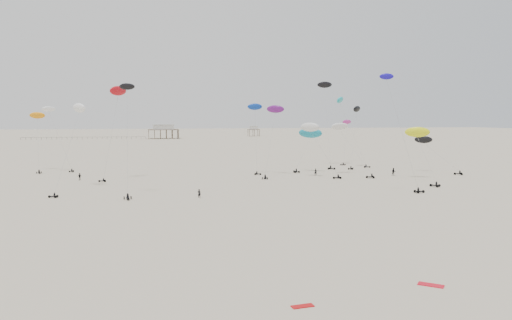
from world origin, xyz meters
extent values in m
plane|color=beige|center=(0.00, 200.00, 0.00)|extent=(900.00, 900.00, 0.00)
cube|color=brown|center=(-10.00, 350.00, 6.15)|extent=(21.00, 13.00, 0.30)
cube|color=silver|center=(-10.00, 350.00, 7.90)|extent=(14.00, 8.40, 3.20)
cube|color=#B2B2AD|center=(-10.00, 350.00, 9.65)|extent=(15.00, 9.00, 0.30)
cube|color=brown|center=(60.00, 380.00, 5.15)|extent=(9.00, 7.00, 0.30)
cube|color=silver|center=(60.00, 380.00, 6.50)|extent=(5.60, 4.20, 2.40)
cube|color=#B2B2AD|center=(60.00, 380.00, 7.85)|extent=(6.00, 4.50, 0.30)
cube|color=black|center=(-62.00, 350.00, 1.45)|extent=(80.00, 0.10, 0.10)
cylinder|color=gray|center=(-48.57, 143.34, 7.61)|extent=(0.03, 0.03, 17.02)
ellipsoid|color=orange|center=(-49.56, 148.23, 15.29)|extent=(4.70, 2.74, 2.21)
cylinder|color=gray|center=(-42.70, 142.27, 8.52)|extent=(0.03, 0.03, 17.15)
ellipsoid|color=white|center=(-45.70, 143.93, 17.02)|extent=(3.89, 2.78, 1.78)
cylinder|color=gray|center=(42.04, 149.17, 6.59)|extent=(0.03, 0.03, 17.67)
ellipsoid|color=#CA2F9B|center=(44.95, 154.98, 13.23)|extent=(3.83, 2.40, 1.78)
cylinder|color=gray|center=(-22.99, 94.54, 10.42)|extent=(0.03, 0.03, 20.66)
ellipsoid|color=black|center=(-23.00, 98.22, 20.63)|extent=(3.34, 2.22, 1.55)
cylinder|color=gray|center=(39.09, 134.92, 8.57)|extent=(0.03, 0.03, 18.24)
ellipsoid|color=black|center=(41.47, 138.87, 17.23)|extent=(4.32, 4.23, 2.17)
cylinder|color=gray|center=(32.54, 139.17, 12.33)|extent=(0.03, 0.03, 26.76)
ellipsoid|color=black|center=(33.77, 145.82, 24.71)|extent=(4.72, 2.11, 2.32)
cylinder|color=gray|center=(7.93, 125.18, 8.73)|extent=(0.03, 0.03, 16.36)
ellipsoid|color=#0C37A6|center=(7.85, 126.47, 17.50)|extent=(3.90, 1.46, 1.88)
cylinder|color=gray|center=(42.41, 101.81, 5.48)|extent=(0.03, 0.03, 18.14)
ellipsoid|color=#EBF514|center=(44.45, 109.31, 11.21)|extent=(6.12, 4.35, 2.84)
cylinder|color=gray|center=(31.58, 116.77, 6.16)|extent=(0.03, 0.03, 15.84)
ellipsoid|color=silver|center=(29.64, 122.25, 12.42)|extent=(5.07, 2.72, 2.41)
cylinder|color=gray|center=(-27.94, 120.64, 10.38)|extent=(0.03, 0.03, 20.83)
ellipsoid|color=red|center=(-26.19, 123.85, 21.08)|extent=(4.92, 5.26, 2.61)
cylinder|color=gray|center=(29.47, 88.61, 11.48)|extent=(0.03, 0.03, 22.47)
ellipsoid|color=#1A0EB9|center=(26.40, 89.94, 22.70)|extent=(2.90, 1.54, 1.34)
cylinder|color=gray|center=(-34.94, 103.20, 8.27)|extent=(0.03, 0.03, 21.26)
ellipsoid|color=white|center=(-33.40, 110.44, 16.75)|extent=(4.10, 4.90, 2.34)
cylinder|color=gray|center=(22.50, 114.60, 6.08)|extent=(0.03, 0.03, 13.04)
ellipsoid|color=white|center=(19.87, 117.28, 12.33)|extent=(4.98, 4.79, 2.50)
cylinder|color=gray|center=(41.11, 140.62, 9.94)|extent=(0.03, 0.03, 22.02)
ellipsoid|color=#18AFBB|center=(39.00, 146.23, 20.10)|extent=(4.83, 5.60, 2.58)
cylinder|color=gray|center=(21.39, 127.63, 5.04)|extent=(0.03, 0.03, 10.04)
ellipsoid|color=teal|center=(23.76, 128.84, 10.50)|extent=(7.00, 6.33, 3.36)
cylinder|color=gray|center=(10.31, 119.34, 8.39)|extent=(0.03, 0.03, 18.21)
ellipsoid|color=#661679|center=(12.65, 123.73, 16.86)|extent=(4.97, 4.18, 2.35)
cylinder|color=gray|center=(56.36, 117.88, 4.33)|extent=(0.03, 0.03, 12.84)
ellipsoid|color=black|center=(54.06, 122.72, 8.70)|extent=(4.76, 4.15, 2.30)
imported|color=black|center=(-10.21, 90.20, 0.00)|extent=(0.85, 0.77, 1.93)
imported|color=black|center=(41.45, 115.06, 0.00)|extent=(1.27, 0.99, 2.29)
imported|color=black|center=(-35.33, 122.06, 0.00)|extent=(1.33, 1.06, 1.99)
imported|color=black|center=(22.20, 119.56, 0.00)|extent=(0.83, 0.65, 2.06)
cube|color=red|center=(5.21, 38.05, 0.00)|extent=(2.26, 2.11, 0.08)
cube|color=#B40B0D|center=(-7.35, 35.67, 0.00)|extent=(1.87, 0.90, 0.07)
camera|label=1|loc=(-18.79, -0.68, 14.81)|focal=35.00mm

